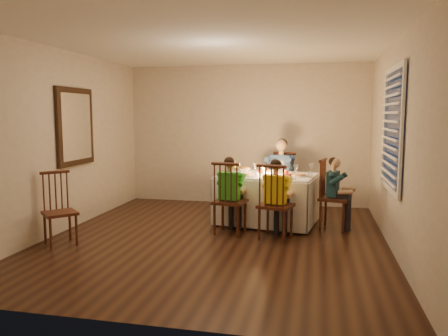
% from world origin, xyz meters
% --- Properties ---
extents(ground, '(5.00, 5.00, 0.00)m').
position_xyz_m(ground, '(0.00, 0.00, 0.00)').
color(ground, black).
rests_on(ground, ground).
extents(wall_left, '(0.02, 5.00, 2.60)m').
position_xyz_m(wall_left, '(-2.25, 0.00, 1.30)').
color(wall_left, beige).
rests_on(wall_left, ground).
extents(wall_right, '(0.02, 5.00, 2.60)m').
position_xyz_m(wall_right, '(2.25, 0.00, 1.30)').
color(wall_right, beige).
rests_on(wall_right, ground).
extents(wall_back, '(4.50, 0.02, 2.60)m').
position_xyz_m(wall_back, '(0.00, 2.50, 1.30)').
color(wall_back, beige).
rests_on(wall_back, ground).
extents(ceiling, '(5.00, 5.00, 0.00)m').
position_xyz_m(ceiling, '(0.00, 0.00, 2.60)').
color(ceiling, white).
rests_on(ceiling, wall_back).
extents(dining_table, '(1.61, 1.27, 0.73)m').
position_xyz_m(dining_table, '(0.57, 1.04, 0.54)').
color(dining_table, silver).
rests_on(dining_table, ground).
extents(chair_adult, '(0.52, 0.50, 1.04)m').
position_xyz_m(chair_adult, '(0.71, 1.82, 0.00)').
color(chair_adult, black).
rests_on(chair_adult, ground).
extents(chair_near_left, '(0.48, 0.46, 1.04)m').
position_xyz_m(chair_near_left, '(0.13, 0.32, 0.00)').
color(chair_near_left, black).
rests_on(chair_near_left, ground).
extents(chair_near_right, '(0.51, 0.50, 1.04)m').
position_xyz_m(chair_near_right, '(0.79, 0.18, 0.00)').
color(chair_near_right, black).
rests_on(chair_near_right, ground).
extents(chair_end, '(0.49, 0.51, 1.04)m').
position_xyz_m(chair_end, '(1.58, 0.89, 0.00)').
color(chair_end, black).
rests_on(chair_end, ground).
extents(chair_extra, '(0.54, 0.54, 0.95)m').
position_xyz_m(chair_extra, '(-1.90, -0.68, 0.00)').
color(chair_extra, black).
rests_on(chair_extra, ground).
extents(adult, '(0.57, 0.54, 1.27)m').
position_xyz_m(adult, '(0.71, 1.82, 0.00)').
color(adult, navy).
rests_on(adult, ground).
extents(child_green, '(0.42, 0.39, 1.10)m').
position_xyz_m(child_green, '(0.13, 0.32, 0.00)').
color(child_green, green).
rests_on(child_green, ground).
extents(child_yellow, '(0.44, 0.42, 1.09)m').
position_xyz_m(child_yellow, '(0.79, 0.18, 0.00)').
color(child_yellow, yellow).
rests_on(child_yellow, ground).
extents(child_teal, '(0.39, 0.41, 1.06)m').
position_xyz_m(child_teal, '(1.58, 0.89, 0.00)').
color(child_teal, '#193740').
rests_on(child_teal, ground).
extents(setting_adult, '(0.30, 0.30, 0.02)m').
position_xyz_m(setting_adult, '(0.61, 1.31, 0.77)').
color(setting_adult, white).
rests_on(setting_adult, dining_table).
extents(setting_green, '(0.30, 0.30, 0.02)m').
position_xyz_m(setting_green, '(0.25, 0.82, 0.77)').
color(setting_green, white).
rests_on(setting_green, dining_table).
extents(setting_yellow, '(0.30, 0.30, 0.02)m').
position_xyz_m(setting_yellow, '(0.84, 0.73, 0.77)').
color(setting_yellow, white).
rests_on(setting_yellow, dining_table).
extents(setting_teal, '(0.30, 0.30, 0.02)m').
position_xyz_m(setting_teal, '(1.07, 0.96, 0.77)').
color(setting_teal, white).
rests_on(setting_teal, dining_table).
extents(candle_left, '(0.06, 0.06, 0.10)m').
position_xyz_m(candle_left, '(0.50, 1.05, 0.81)').
color(candle_left, silver).
rests_on(candle_left, dining_table).
extents(candle_right, '(0.06, 0.06, 0.10)m').
position_xyz_m(candle_right, '(0.67, 1.03, 0.81)').
color(candle_right, silver).
rests_on(candle_right, dining_table).
extents(squash, '(0.09, 0.09, 0.09)m').
position_xyz_m(squash, '(0.00, 1.44, 0.81)').
color(squash, yellow).
rests_on(squash, dining_table).
extents(orange_fruit, '(0.08, 0.08, 0.08)m').
position_xyz_m(orange_fruit, '(0.86, 1.05, 0.80)').
color(orange_fruit, '#FE5E15').
rests_on(orange_fruit, dining_table).
extents(serving_bowl, '(0.23, 0.23, 0.05)m').
position_xyz_m(serving_bowl, '(0.16, 1.37, 0.79)').
color(serving_bowl, white).
rests_on(serving_bowl, dining_table).
extents(wall_mirror, '(0.06, 0.95, 1.15)m').
position_xyz_m(wall_mirror, '(-2.22, 0.30, 1.50)').
color(wall_mirror, black).
rests_on(wall_mirror, wall_left).
extents(window_blinds, '(0.07, 1.34, 1.54)m').
position_xyz_m(window_blinds, '(2.21, 0.10, 1.50)').
color(window_blinds, '#0D1934').
rests_on(window_blinds, wall_right).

